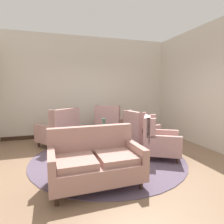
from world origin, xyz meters
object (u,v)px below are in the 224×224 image
object	(u,v)px
armchair_near_sideboard	(109,125)
side_table	(149,128)
armchair_far_left	(139,131)
settee	(95,162)
armchair_beside_settee	(60,131)
coffee_table	(104,138)
armchair_near_window	(158,140)
porcelain_vase	(104,128)

from	to	relation	value
armchair_near_sideboard	side_table	distance (m)	1.26
armchair_far_left	side_table	bearing A→B (deg)	-67.09
settee	armchair_near_sideboard	xyz separation A→B (m)	(1.03, 2.73, 0.06)
armchair_near_sideboard	armchair_far_left	world-z (taller)	armchair_near_sideboard
armchair_far_left	armchair_beside_settee	bearing A→B (deg)	61.97
coffee_table	armchair_near_sideboard	xyz separation A→B (m)	(0.52, 1.39, 0.04)
armchair_far_left	armchair_near_window	distance (m)	1.01
side_table	coffee_table	bearing A→B (deg)	-153.45
coffee_table	side_table	xyz separation A→B (m)	(1.65, 0.82, -0.01)
armchair_near_sideboard	coffee_table	bearing A→B (deg)	99.66
armchair_near_window	side_table	size ratio (longest dim) A/B	1.57
coffee_table	side_table	world-z (taller)	side_table
side_table	porcelain_vase	bearing A→B (deg)	-154.19
porcelain_vase	armchair_far_left	world-z (taller)	armchair_far_left
armchair_far_left	armchair_near_window	size ratio (longest dim) A/B	0.93
coffee_table	armchair_near_window	world-z (taller)	armchair_near_window
porcelain_vase	armchair_near_window	world-z (taller)	armchair_near_window
porcelain_vase	armchair_far_left	distance (m)	1.25
porcelain_vase	armchair_beside_settee	distance (m)	1.45
porcelain_vase	armchair_near_window	xyz separation A→B (m)	(1.14, -0.57, -0.25)
coffee_table	armchair_far_left	xyz separation A→B (m)	(1.14, 0.46, 0.01)
coffee_table	armchair_near_window	bearing A→B (deg)	-25.59
armchair_near_window	settee	bearing A→B (deg)	145.22
settee	side_table	world-z (taller)	settee
coffee_table	armchair_beside_settee	bearing A→B (deg)	133.93
armchair_near_sideboard	armchair_far_left	distance (m)	1.12
porcelain_vase	armchair_near_sideboard	xyz separation A→B (m)	(0.53, 1.37, -0.21)
settee	armchair_near_sideboard	world-z (taller)	armchair_near_sideboard
coffee_table	armchair_far_left	bearing A→B (deg)	21.94
armchair_near_sideboard	armchair_near_window	size ratio (longest dim) A/B	1.03
porcelain_vase	side_table	bearing A→B (deg)	25.81
coffee_table	armchair_near_sideboard	bearing A→B (deg)	69.43
porcelain_vase	side_table	size ratio (longest dim) A/B	0.59
armchair_far_left	armchair_near_window	xyz separation A→B (m)	(-0.01, -1.01, -0.01)
porcelain_vase	armchair_beside_settee	size ratio (longest dim) A/B	0.32
porcelain_vase	armchair_far_left	size ratio (longest dim) A/B	0.40
armchair_beside_settee	side_table	size ratio (longest dim) A/B	1.84
porcelain_vase	settee	bearing A→B (deg)	-110.25
side_table	settee	bearing A→B (deg)	-134.89
settee	armchair_near_window	size ratio (longest dim) A/B	1.43
coffee_table	porcelain_vase	bearing A→B (deg)	97.73
porcelain_vase	armchair_near_sideboard	size ratio (longest dim) A/B	0.36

